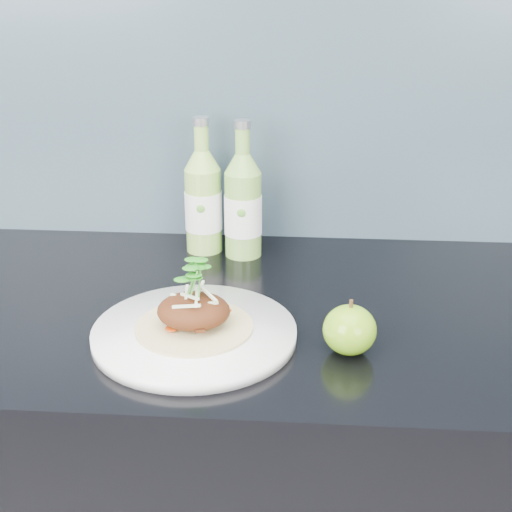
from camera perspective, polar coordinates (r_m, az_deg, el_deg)
The scene contains 6 objects.
subway_backsplash at distance 1.26m, azimuth 1.33°, elevation 16.75°, with size 4.00×0.02×0.70m, color slate.
dinner_plate at distance 0.98m, azimuth -4.95°, elevation -6.17°, with size 0.33×0.33×0.02m.
pork_taco at distance 0.97m, azimuth -5.02°, elevation -4.26°, with size 0.16×0.16×0.10m.
green_apple at distance 0.94m, azimuth 7.50°, elevation -5.87°, with size 0.09×0.09×0.08m.
cider_bottle_left at distance 1.25m, azimuth -4.24°, elevation 4.36°, with size 0.09×0.09×0.24m.
cider_bottle_right at distance 1.22m, azimuth -1.04°, elevation 4.05°, with size 0.07×0.07×0.24m.
Camera 1 is at (0.07, 0.73, 1.38)m, focal length 50.00 mm.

